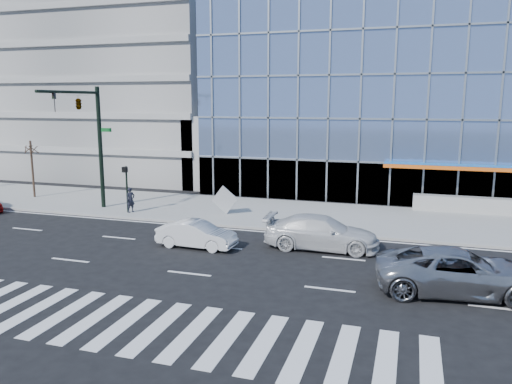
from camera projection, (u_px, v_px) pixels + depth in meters
ground at (223, 248)px, 24.97m from camera, size 160.00×160.00×0.00m
sidewalk at (268, 212)px, 32.46m from camera, size 120.00×8.00×0.15m
theatre_building at (477, 98)px, 43.88m from camera, size 42.00×26.00×15.00m
parking_garage at (136, 74)px, 53.44m from camera, size 24.00×24.00×20.00m
ramp_block at (233, 150)px, 43.08m from camera, size 6.00×8.00×6.00m
tower_backdrop at (207, 11)px, 95.14m from camera, size 14.00×14.00×48.00m
traffic_signal at (85, 118)px, 31.38m from camera, size 1.14×5.74×8.00m
ped_signal_post at (126, 182)px, 31.72m from camera, size 0.30×0.33×3.00m
street_tree_near at (31, 148)px, 36.62m from camera, size 1.10×1.10×4.23m
silver_suv at (459, 272)px, 18.91m from camera, size 6.43×3.52×1.71m
white_suv at (322, 233)px, 24.67m from camera, size 5.73×2.53×1.64m
white_sedan at (197, 234)px, 24.91m from camera, size 4.08×1.57×1.32m
pedestrian at (131, 200)px, 32.01m from camera, size 0.60×0.70×1.63m
tilted_panel at (225, 200)px, 31.54m from camera, size 1.82×0.15×1.82m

